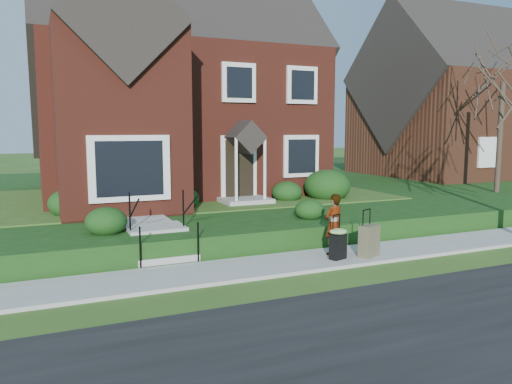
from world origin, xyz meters
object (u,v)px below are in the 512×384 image
front_steps (160,238)px  woman (334,224)px  suitcase_black (338,242)px  suitcase_olive (369,241)px

front_steps → woman: bearing=-23.9°
front_steps → woman: (3.80, -1.69, 0.33)m
suitcase_black → front_steps: bearing=132.3°
suitcase_olive → front_steps: bearing=130.9°
suitcase_black → suitcase_olive: 0.81m
woman → suitcase_black: 0.56m
woman → suitcase_olive: size_ratio=1.30×
front_steps → suitcase_olive: 4.97m
front_steps → suitcase_olive: front_steps is taller
woman → suitcase_black: size_ratio=1.40×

